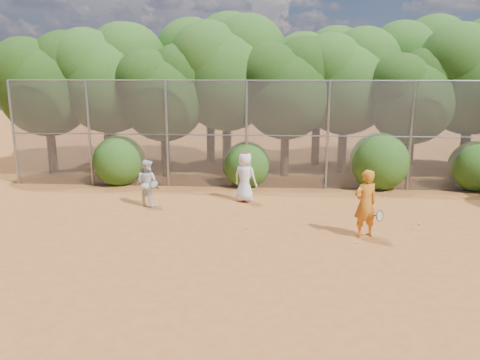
{
  "coord_description": "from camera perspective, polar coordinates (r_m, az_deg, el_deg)",
  "views": [
    {
      "loc": [
        -0.06,
        -11.3,
        4.33
      ],
      "look_at": [
        -1.0,
        2.5,
        1.1
      ],
      "focal_mm": 35.0,
      "sensor_mm": 36.0,
      "label": 1
    }
  ],
  "objects": [
    {
      "name": "ground",
      "position": [
        12.1,
        3.96,
        -7.86
      ],
      "size": [
        80.0,
        80.0,
        0.0
      ],
      "primitive_type": "plane",
      "color": "#9E5623",
      "rests_on": "ground"
    },
    {
      "name": "tree_2",
      "position": [
        19.64,
        -9.18,
        10.8
      ],
      "size": [
        3.99,
        3.47,
        5.47
      ],
      "color": "black",
      "rests_on": "ground"
    },
    {
      "name": "bush_3",
      "position": [
        19.45,
        26.71,
        1.72
      ],
      "size": [
        1.9,
        1.9,
        1.9
      ],
      "primitive_type": "sphere",
      "color": "#224B12",
      "rests_on": "ground"
    },
    {
      "name": "tree_3",
      "position": [
        20.23,
        -1.47,
        13.32
      ],
      "size": [
        4.89,
        4.26,
        6.7
      ],
      "color": "black",
      "rests_on": "ground"
    },
    {
      "name": "player_white",
      "position": [
        15.57,
        -11.23,
        -0.34
      ],
      "size": [
        0.93,
        0.86,
        1.54
      ],
      "rotation": [
        0.0,
        0.0,
        2.7
      ],
      "color": "silver",
      "rests_on": "ground"
    },
    {
      "name": "tree_11",
      "position": [
        22.04,
        9.64,
        12.53
      ],
      "size": [
        4.64,
        4.03,
        6.35
      ],
      "color": "black",
      "rests_on": "ground"
    },
    {
      "name": "player_teen",
      "position": [
        15.75,
        0.62,
        0.37
      ],
      "size": [
        0.97,
        0.84,
        1.7
      ],
      "rotation": [
        0.0,
        0.0,
        2.69
      ],
      "color": "white",
      "rests_on": "ground"
    },
    {
      "name": "player_yellow",
      "position": [
        12.78,
        15.04,
        -2.8
      ],
      "size": [
        0.88,
        0.66,
        1.83
      ],
      "rotation": [
        0.0,
        0.0,
        3.54
      ],
      "color": "#C96F17",
      "rests_on": "ground"
    },
    {
      "name": "bush_2",
      "position": [
        18.35,
        16.63,
        2.45
      ],
      "size": [
        2.2,
        2.2,
        2.2
      ],
      "primitive_type": "sphere",
      "color": "#224B12",
      "rests_on": "ground"
    },
    {
      "name": "ball_4",
      "position": [
        17.0,
        17.15,
        -2.09
      ],
      "size": [
        0.07,
        0.07,
        0.07
      ],
      "primitive_type": "sphere",
      "color": "#CEDF28",
      "rests_on": "ground"
    },
    {
      "name": "tree_6",
      "position": [
        20.15,
        20.37,
        9.89
      ],
      "size": [
        3.86,
        3.36,
        5.29
      ],
      "color": "black",
      "rests_on": "ground"
    },
    {
      "name": "ball_1",
      "position": [
        14.48,
        21.04,
        -5.01
      ],
      "size": [
        0.07,
        0.07,
        0.07
      ],
      "primitive_type": "sphere",
      "color": "#CEDF28",
      "rests_on": "ground"
    },
    {
      "name": "tree_9",
      "position": [
        23.5,
        -16.1,
        12.66
      ],
      "size": [
        4.83,
        4.2,
        6.62
      ],
      "color": "black",
      "rests_on": "ground"
    },
    {
      "name": "bush_0",
      "position": [
        18.87,
        -14.54,
        2.55
      ],
      "size": [
        2.0,
        2.0,
        2.0
      ],
      "primitive_type": "sphere",
      "color": "#224B12",
      "rests_on": "ground"
    },
    {
      "name": "fence_back",
      "position": [
        17.45,
        3.69,
        5.62
      ],
      "size": [
        20.05,
        0.09,
        4.03
      ],
      "color": "gray",
      "rests_on": "ground"
    },
    {
      "name": "ball_0",
      "position": [
        12.47,
        13.99,
        -7.41
      ],
      "size": [
        0.07,
        0.07,
        0.07
      ],
      "primitive_type": "sphere",
      "color": "#CEDF28",
      "rests_on": "ground"
    },
    {
      "name": "tree_7",
      "position": [
        21.53,
        26.65,
        11.65
      ],
      "size": [
        4.77,
        4.14,
        6.53
      ],
      "color": "black",
      "rests_on": "ground"
    },
    {
      "name": "tree_1",
      "position": [
        21.0,
        -15.6,
        12.22
      ],
      "size": [
        4.64,
        4.03,
        6.35
      ],
      "color": "black",
      "rests_on": "ground"
    },
    {
      "name": "tree_4",
      "position": [
        19.55,
        5.81,
        11.4
      ],
      "size": [
        4.19,
        3.64,
        5.73
      ],
      "color": "black",
      "rests_on": "ground"
    },
    {
      "name": "tree_0",
      "position": [
        21.49,
        -22.43,
        11.11
      ],
      "size": [
        4.38,
        3.81,
        6.0
      ],
      "color": "black",
      "rests_on": "ground"
    },
    {
      "name": "bush_1",
      "position": [
        17.95,
        0.82,
        2.13
      ],
      "size": [
        1.8,
        1.8,
        1.8
      ],
      "primitive_type": "sphere",
      "color": "#224B12",
      "rests_on": "ground"
    },
    {
      "name": "tree_5",
      "position": [
        20.58,
        12.9,
        12.04
      ],
      "size": [
        4.51,
        3.92,
        6.17
      ],
      "color": "black",
      "rests_on": "ground"
    },
    {
      "name": "tree_12",
      "position": [
        23.5,
        20.81,
        12.76
      ],
      "size": [
        5.02,
        4.37,
        6.88
      ],
      "color": "black",
      "rests_on": "ground"
    },
    {
      "name": "ball_2",
      "position": [
        14.02,
        20.37,
        -5.55
      ],
      "size": [
        0.07,
        0.07,
        0.07
      ],
      "primitive_type": "sphere",
      "color": "#CEDF28",
      "rests_on": "ground"
    },
    {
      "name": "tree_10",
      "position": [
        22.53,
        -3.54,
        13.87
      ],
      "size": [
        5.15,
        4.48,
        7.06
      ],
      "color": "black",
      "rests_on": "ground"
    },
    {
      "name": "ball_3",
      "position": [
        13.2,
        0.82,
        -5.84
      ],
      "size": [
        0.07,
        0.07,
        0.07
      ],
      "primitive_type": "sphere",
      "color": "#CEDF28",
      "rests_on": "ground"
    }
  ]
}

